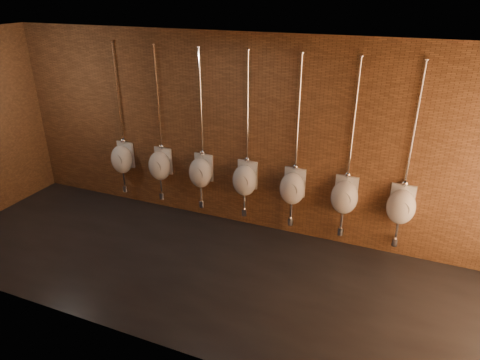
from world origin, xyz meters
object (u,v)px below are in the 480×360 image
at_px(urinal_0, 122,158).
at_px(urinal_4, 293,187).
at_px(urinal_2, 201,172).
at_px(urinal_3, 245,179).
at_px(urinal_6, 401,206).
at_px(urinal_1, 160,165).
at_px(urinal_5, 344,196).

xyz_separation_m(urinal_0, urinal_4, (3.25, 0.00, 0.00)).
xyz_separation_m(urinal_0, urinal_2, (1.62, 0.00, 0.00)).
bearing_deg(urinal_4, urinal_0, 180.00).
relative_size(urinal_3, urinal_6, 1.00).
relative_size(urinal_1, urinal_6, 1.00).
relative_size(urinal_0, urinal_3, 1.00).
bearing_deg(urinal_4, urinal_2, 180.00).
bearing_deg(urinal_1, urinal_5, 0.00).
bearing_deg(urinal_6, urinal_5, 180.00).
bearing_deg(urinal_1, urinal_2, 0.00).
distance_m(urinal_1, urinal_5, 3.25).
distance_m(urinal_3, urinal_6, 2.44).
xyz_separation_m(urinal_1, urinal_5, (3.25, 0.00, 0.00)).
xyz_separation_m(urinal_5, urinal_6, (0.81, 0.00, 0.00)).
distance_m(urinal_4, urinal_6, 1.62).
bearing_deg(urinal_2, urinal_3, 0.00).
distance_m(urinal_3, urinal_5, 1.62).
distance_m(urinal_0, urinal_6, 4.87).
height_order(urinal_4, urinal_6, same).
bearing_deg(urinal_1, urinal_0, 180.00).
relative_size(urinal_3, urinal_4, 1.00).
height_order(urinal_5, urinal_6, same).
bearing_deg(urinal_2, urinal_1, 180.00).
bearing_deg(urinal_5, urinal_3, 180.00).
xyz_separation_m(urinal_0, urinal_6, (4.87, 0.00, 0.00)).
height_order(urinal_2, urinal_4, same).
bearing_deg(urinal_5, urinal_2, 180.00).
height_order(urinal_0, urinal_1, same).
bearing_deg(urinal_1, urinal_6, 0.00).
bearing_deg(urinal_5, urinal_1, 180.00).
height_order(urinal_3, urinal_6, same).
bearing_deg(urinal_5, urinal_4, 180.00).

